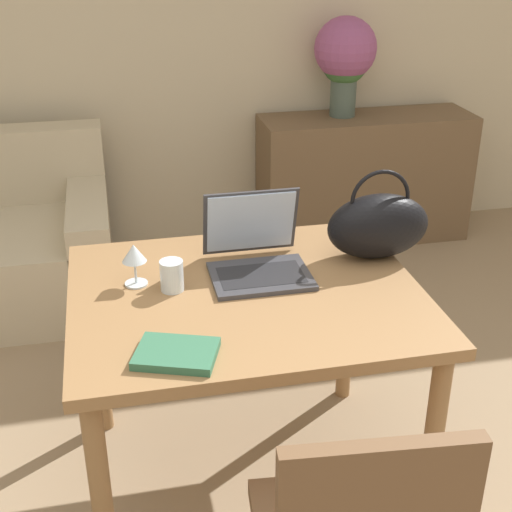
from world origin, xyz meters
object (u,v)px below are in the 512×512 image
Objects in this scene: laptop at (256,250)px; drinking_glass at (172,276)px; wine_glass at (134,256)px; handbag at (378,225)px; flower_vase at (345,56)px.

laptop reaches higher than drinking_glass.
laptop is 2.29× the size of wine_glass.
laptop is 0.30m from drinking_glass.
wine_glass is 0.39× the size of handbag.
wine_glass reaches higher than drinking_glass.
flower_vase is (0.49, 1.83, 0.23)m from handbag.
drinking_glass is (-0.29, -0.09, -0.02)m from laptop.
flower_vase reaches higher than drinking_glass.
flower_vase is (1.32, 1.86, 0.24)m from wine_glass.
handbag is 0.64× the size of flower_vase.
drinking_glass is at bearing -162.65° from laptop.
laptop is 0.40m from wine_glass.
handbag is at bearing 7.43° from drinking_glass.
handbag is (0.72, 0.09, 0.07)m from drinking_glass.
drinking_glass is 2.29m from flower_vase.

